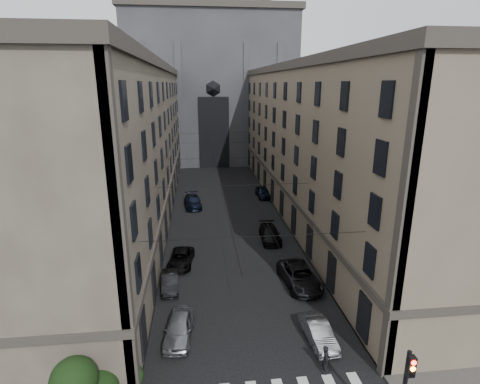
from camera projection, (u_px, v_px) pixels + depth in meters
name	position (u px, v px, depth m)	size (l,w,h in m)	color
sidewalk_left	(144.00, 215.00, 48.43)	(7.00, 80.00, 0.15)	#383533
sidewalk_right	(302.00, 209.00, 50.72)	(7.00, 80.00, 0.15)	#383533
building_left	(114.00, 144.00, 45.53)	(13.60, 60.60, 18.85)	#4D443B
building_right	(327.00, 141.00, 48.46)	(13.60, 60.60, 18.85)	brown
gothic_tower	(211.00, 77.00, 81.81)	(35.00, 23.00, 58.00)	#2D2D33
tram_wires	(224.00, 159.00, 47.22)	(14.00, 60.00, 0.43)	black
car_left_near	(179.00, 328.00, 24.97)	(1.78, 4.42, 1.51)	gray
car_left_midnear	(170.00, 282.00, 30.97)	(1.35, 3.87, 1.27)	black
car_left_midfar	(181.00, 259.00, 35.11)	(2.12, 4.61, 1.28)	black
car_left_far	(193.00, 202.00, 51.67)	(2.15, 5.28, 1.53)	black
car_right_near	(318.00, 332.00, 24.64)	(1.42, 4.08, 1.34)	gray
car_right_midnear	(300.00, 276.00, 31.55)	(2.64, 5.73, 1.59)	black
car_right_midfar	(270.00, 234.00, 40.67)	(2.03, 4.99, 1.45)	black
car_right_far	(263.00, 192.00, 56.14)	(1.81, 4.50, 1.53)	black
pedestrian	(326.00, 360.00, 21.88)	(0.66, 0.43, 1.80)	black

